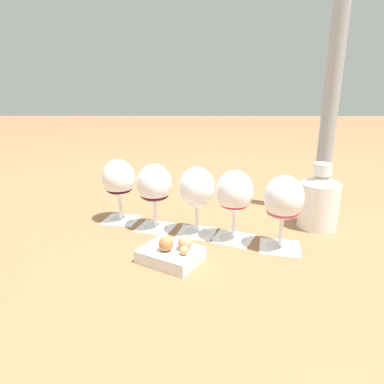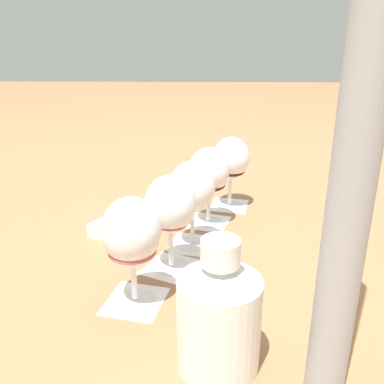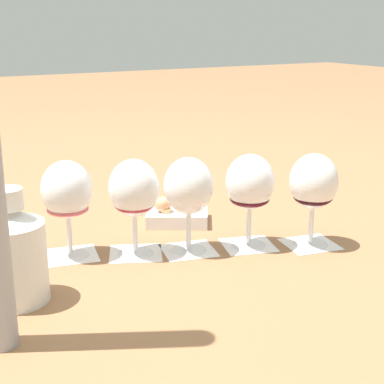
# 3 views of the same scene
# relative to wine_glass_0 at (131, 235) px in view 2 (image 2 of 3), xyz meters

# --- Properties ---
(ground_plane) EXTENTS (8.00, 8.00, 0.00)m
(ground_plane) POSITION_rel_wine_glass_0_xyz_m (0.22, -0.09, -0.13)
(ground_plane) COLOR #936642
(tasting_card_0) EXTENTS (0.12, 0.11, 0.00)m
(tasting_card_0) POSITION_rel_wine_glass_0_xyz_m (-0.00, 0.00, -0.12)
(tasting_card_0) COLOR white
(tasting_card_0) RESTS_ON ground_plane
(tasting_card_1) EXTENTS (0.13, 0.13, 0.00)m
(tasting_card_1) POSITION_rel_wine_glass_0_xyz_m (0.11, -0.05, -0.12)
(tasting_card_1) COLOR white
(tasting_card_1) RESTS_ON ground_plane
(tasting_card_2) EXTENTS (0.12, 0.12, 0.00)m
(tasting_card_2) POSITION_rel_wine_glass_0_xyz_m (0.21, -0.09, -0.12)
(tasting_card_2) COLOR white
(tasting_card_2) RESTS_ON ground_plane
(tasting_card_3) EXTENTS (0.12, 0.12, 0.00)m
(tasting_card_3) POSITION_rel_wine_glass_0_xyz_m (0.33, -0.13, -0.12)
(tasting_card_3) COLOR white
(tasting_card_3) RESTS_ON ground_plane
(tasting_card_4) EXTENTS (0.12, 0.11, 0.00)m
(tasting_card_4) POSITION_rel_wine_glass_0_xyz_m (0.44, -0.18, -0.12)
(tasting_card_4) COLOR white
(tasting_card_4) RESTS_ON ground_plane
(wine_glass_0) EXTENTS (0.10, 0.10, 0.19)m
(wine_glass_0) POSITION_rel_wine_glass_0_xyz_m (0.00, 0.00, 0.00)
(wine_glass_0) COLOR white
(wine_glass_0) RESTS_ON tasting_card_0
(wine_glass_1) EXTENTS (0.10, 0.10, 0.19)m
(wine_glass_1) POSITION_rel_wine_glass_0_xyz_m (0.11, -0.05, -0.00)
(wine_glass_1) COLOR white
(wine_glass_1) RESTS_ON tasting_card_1
(wine_glass_2) EXTENTS (0.10, 0.10, 0.19)m
(wine_glass_2) POSITION_rel_wine_glass_0_xyz_m (0.21, -0.09, -0.00)
(wine_glass_2) COLOR white
(wine_glass_2) RESTS_ON tasting_card_2
(wine_glass_3) EXTENTS (0.10, 0.10, 0.19)m
(wine_glass_3) POSITION_rel_wine_glass_0_xyz_m (0.33, -0.13, -0.00)
(wine_glass_3) COLOR white
(wine_glass_3) RESTS_ON tasting_card_3
(wine_glass_4) EXTENTS (0.10, 0.10, 0.19)m
(wine_glass_4) POSITION_rel_wine_glass_0_xyz_m (0.44, -0.18, -0.00)
(wine_glass_4) COLOR white
(wine_glass_4) RESTS_ON tasting_card_4
(ceramic_vase) EXTENTS (0.11, 0.11, 0.19)m
(ceramic_vase) POSITION_rel_wine_glass_0_xyz_m (-0.14, -0.14, -0.04)
(ceramic_vase) COLOR white
(ceramic_vase) RESTS_ON ground_plane
(snack_dish) EXTENTS (0.17, 0.16, 0.06)m
(snack_dish) POSITION_rel_wine_glass_0_xyz_m (0.27, 0.07, -0.11)
(snack_dish) COLOR silver
(snack_dish) RESTS_ON ground_plane
(umbrella_pole) EXTENTS (0.05, 0.05, 0.75)m
(umbrella_pole) POSITION_rel_wine_glass_0_xyz_m (-0.19, -0.26, 0.25)
(umbrella_pole) COLOR #99999E
(umbrella_pole) RESTS_ON ground_plane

